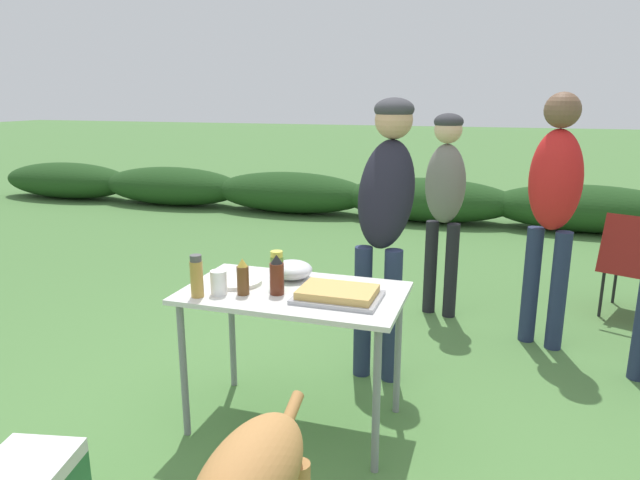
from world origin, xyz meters
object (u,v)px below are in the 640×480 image
Objects in this scene: standing_person_in_red_jacket at (386,202)px; standing_person_in_olive_jacket at (445,191)px; paper_cup_stack at (219,282)px; bbq_sauce_bottle at (277,275)px; spice_jar at (197,277)px; relish_jar at (277,270)px; standing_person_with_beanie at (554,197)px; camp_chair_green_behind_table at (638,261)px; folding_table at (294,305)px; mixing_bowl at (292,270)px; beer_bottle at (243,277)px; food_tray at (338,294)px; plate_stack at (237,281)px.

standing_person_in_red_jacket reaches higher than standing_person_in_olive_jacket.
bbq_sauce_bottle reaches higher than paper_cup_stack.
spice_jar is (-0.35, -0.15, 0.01)m from bbq_sauce_bottle.
paper_cup_stack is 0.62× the size of relish_jar.
bbq_sauce_bottle is at bearing -105.54° from standing_person_with_beanie.
bbq_sauce_bottle is at bearing 23.45° from spice_jar.
relish_jar is 0.23× the size of camp_chair_green_behind_table.
relish_jar is at bearing -92.70° from standing_person_in_olive_jacket.
standing_person_in_olive_jacket is at bearing 73.11° from folding_table.
beer_bottle is at bearing -114.75° from mixing_bowl.
spice_jar is (-0.32, -0.24, 0.01)m from relish_jar.
camp_chair_green_behind_table is (1.43, 0.33, -0.52)m from standing_person_in_olive_jacket.
relish_jar is at bearing 36.40° from paper_cup_stack.
folding_table is 5.48× the size of bbq_sauce_bottle.
plate_stack is at bearing 172.77° from food_tray.
paper_cup_stack is at bearing -143.60° from relish_jar.
spice_jar is at bearing -143.19° from relish_jar.
camp_chair_green_behind_table is at bearing 45.73° from relish_jar.
standing_person_with_beanie is at bearing -112.42° from camp_chair_green_behind_table.
food_tray is at bearing -7.23° from plate_stack.
spice_jar is at bearing -121.91° from standing_person_in_red_jacket.
camp_chair_green_behind_table reaches higher than plate_stack.
food_tray is 0.40m from mixing_bowl.
relish_jar is 0.11× the size of standing_person_with_beanie.
plate_stack is at bearing 161.16° from bbq_sauce_bottle.
standing_person_in_red_jacket is at bearing 61.61° from relish_jar.
plate_stack is 0.29m from mixing_bowl.
food_tray is 0.24× the size of standing_person_with_beanie.
standing_person_in_olive_jacket is at bearing 68.39° from beer_bottle.
folding_table is 2.70× the size of food_tray.
relish_jar is at bearing -114.01° from standing_person_in_red_jacket.
mixing_bowl is at bearing 50.13° from spice_jar.
standing_person_in_olive_jacket is at bearing -144.28° from camp_chair_green_behind_table.
standing_person_with_beanie is (1.62, 1.61, 0.24)m from paper_cup_stack.
food_tray is 2.24× the size of beer_bottle.
beer_bottle reaches higher than camp_chair_green_behind_table.
food_tray reaches higher than folding_table.
spice_jar is 0.12× the size of standing_person_with_beanie.
standing_person_in_red_jacket is at bearing -118.77° from standing_person_with_beanie.
relish_jar reaches higher than paper_cup_stack.
paper_cup_stack is at bearing -97.06° from standing_person_in_olive_jacket.
standing_person_in_olive_jacket is at bearing 81.38° from standing_person_in_red_jacket.
standing_person_in_red_jacket is at bearing 49.85° from plate_stack.
beer_bottle is at bearing -54.65° from plate_stack.
food_tray is 2.12× the size of relish_jar.
bbq_sauce_bottle is 0.12× the size of standing_person_with_beanie.
camp_chair_green_behind_table is (2.39, 2.37, -0.37)m from spice_jar.
relish_jar reaches higher than folding_table.
beer_bottle is 0.12× the size of standing_person_in_olive_jacket.
paper_cup_stack is 0.29m from bbq_sauce_bottle.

